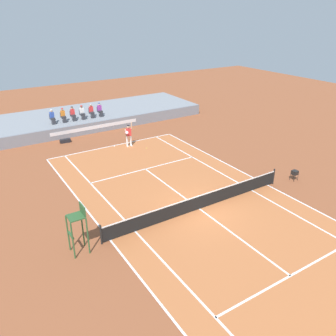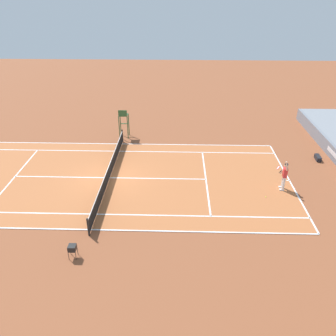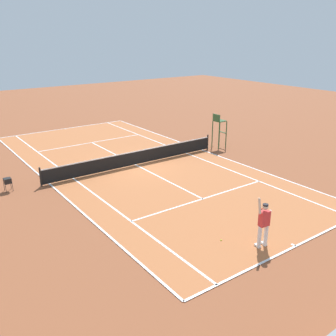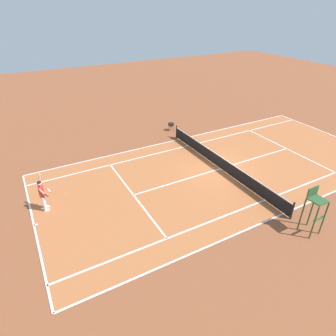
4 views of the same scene
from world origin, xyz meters
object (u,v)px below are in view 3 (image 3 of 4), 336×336
(umpire_chair, at_px, (219,126))
(ball_hopper, at_px, (7,181))
(tennis_ball, at_px, (221,240))
(tennis_player, at_px, (264,224))

(umpire_chair, height_order, ball_hopper, umpire_chair)
(umpire_chair, bearing_deg, ball_hopper, -1.49)
(tennis_ball, bearing_deg, tennis_player, 128.80)
(tennis_player, xyz_separation_m, ball_hopper, (6.47, -11.49, -0.42))
(tennis_player, height_order, ball_hopper, tennis_player)
(tennis_player, distance_m, umpire_chair, 13.72)
(tennis_ball, relative_size, umpire_chair, 0.03)
(umpire_chair, distance_m, ball_hopper, 14.54)
(tennis_ball, height_order, ball_hopper, ball_hopper)
(tennis_player, xyz_separation_m, umpire_chair, (-8.03, -11.12, 0.56))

